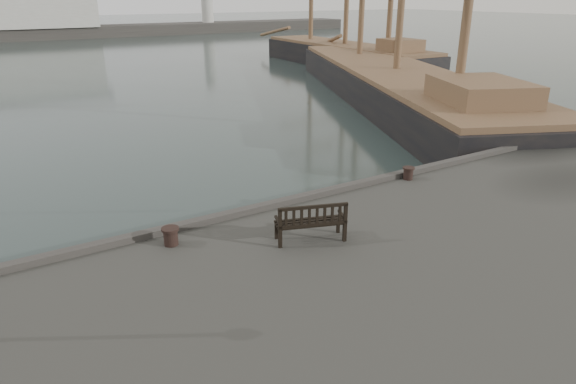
# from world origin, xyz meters

# --- Properties ---
(ground) EXTENTS (400.00, 400.00, 0.00)m
(ground) POSITION_xyz_m (0.00, 0.00, 0.00)
(ground) COLOR black
(ground) RESTS_ON ground
(bench) EXTENTS (1.92, 1.20, 1.05)m
(bench) POSITION_xyz_m (-1.03, -2.60, 1.89)
(bench) COLOR black
(bench) RESTS_ON quay
(bollard_left) EXTENTS (0.46, 0.46, 0.48)m
(bollard_left) POSITION_xyz_m (-4.21, -0.91, 1.80)
(bollard_left) COLOR black
(bollard_left) RESTS_ON quay
(bollard_right) EXTENTS (0.54, 0.54, 0.44)m
(bollard_right) POSITION_xyz_m (4.54, -0.50, 1.78)
(bollard_right) COLOR black
(bollard_right) RESTS_ON quay
(tall_ship_main) EXTENTS (21.42, 35.98, 27.14)m
(tall_ship_main) POSITION_xyz_m (19.30, 15.79, 0.70)
(tall_ship_main) COLOR black
(tall_ship_main) RESTS_ON ground
(tall_ship_far) EXTENTS (6.96, 26.14, 22.18)m
(tall_ship_far) POSITION_xyz_m (28.33, 33.42, 0.75)
(tall_ship_far) COLOR black
(tall_ship_far) RESTS_ON ground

